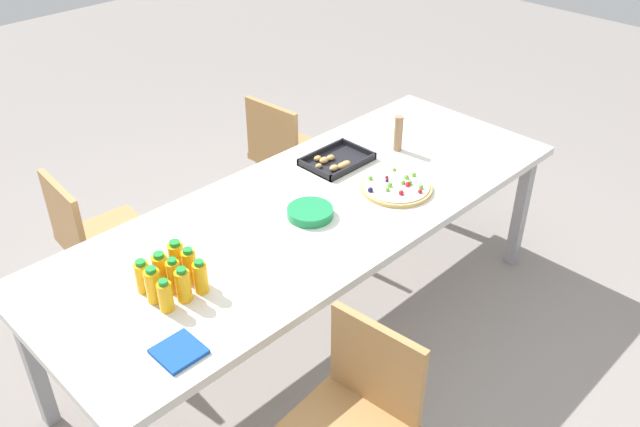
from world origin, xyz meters
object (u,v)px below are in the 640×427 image
Objects in this scene: juice_bottle_3 at (153,285)px; fruit_pizza at (396,187)px; juice_bottle_4 at (174,276)px; juice_bottle_8 at (177,258)px; plate_stack at (310,212)px; chair_near_left at (355,415)px; cardboard_tube at (398,133)px; napkin_stack at (179,351)px; juice_bottle_5 at (190,266)px; juice_bottle_6 at (143,277)px; juice_bottle_0 at (165,296)px; juice_bottle_2 at (201,277)px; juice_bottle_7 at (161,269)px; chair_far_right at (287,150)px; snack_tray at (336,161)px; juice_bottle_1 at (183,285)px; chair_far_left at (95,235)px; party_table at (313,217)px.

fruit_pizza is at bearing -5.64° from juice_bottle_3.
juice_bottle_8 is at bearing 50.02° from juice_bottle_4.
juice_bottle_4 is at bearing -179.44° from plate_stack.
chair_near_left is at bearing -69.17° from juice_bottle_3.
napkin_stack is at bearing -165.95° from cardboard_tube.
juice_bottle_8 is 1.39m from cardboard_tube.
juice_bottle_6 is at bearing 153.16° from juice_bottle_5.
chair_near_left is at bearing -145.40° from cardboard_tube.
juice_bottle_0 is 0.10m from juice_bottle_4.
juice_bottle_6 reaches higher than juice_bottle_0.
plate_stack is at bearing 6.82° from juice_bottle_2.
chair_far_right is at bearing 30.26° from juice_bottle_7.
snack_tray is at bearing 14.74° from juice_bottle_0.
chair_far_right is at bearing 34.62° from juice_bottle_1.
juice_bottle_7 is (-1.36, -0.79, 0.30)m from chair_far_right.
chair_far_right is 6.09× the size of juice_bottle_6.
juice_bottle_3 is 0.73× the size of plate_stack.
juice_bottle_0 is 0.15m from juice_bottle_2.
chair_far_right is 5.52× the size of juice_bottle_8.
fruit_pizza is (1.08, -0.19, -0.06)m from juice_bottle_8.
chair_far_left and chair_far_right have the same top height.
chair_near_left is 5.96× the size of juice_bottle_2.
juice_bottle_5 is (0.01, 0.08, 0.01)m from juice_bottle_2.
juice_bottle_8 reaches higher than chair_far_right.
juice_bottle_5 is 0.11m from juice_bottle_7.
napkin_stack is (-1.33, -0.16, -0.01)m from fruit_pizza.
juice_bottle_7 is (0.07, -0.01, -0.00)m from juice_bottle_6.
cardboard_tube is at bearing 8.33° from juice_bottle_2.
party_table is 19.22× the size of juice_bottle_7.
juice_bottle_8 is (0.15, -0.00, 0.01)m from juice_bottle_6.
fruit_pizza is 1.34m from napkin_stack.
juice_bottle_3 is 0.31m from napkin_stack.
juice_bottle_3 is 0.79m from plate_stack.
juice_bottle_4 is (0.01, 0.07, 0.00)m from juice_bottle_1.
plate_stack is at bearing 0.02° from juice_bottle_5.
fruit_pizza is (1.23, -0.12, -0.06)m from juice_bottle_3.
party_table is 3.10× the size of chair_near_left.
juice_bottle_4 is 0.11m from juice_bottle_8.
juice_bottle_6 reaches higher than snack_tray.
napkin_stack is 1.69m from cardboard_tube.
chair_near_left is 6.19× the size of juice_bottle_7.
juice_bottle_7 reaches higher than snack_tray.
juice_bottle_7 is 0.66× the size of plate_stack.
fruit_pizza is at bearing -23.67° from party_table.
juice_bottle_0 is 0.65× the size of plate_stack.
juice_bottle_1 is at bearing -116.60° from juice_bottle_8.
chair_far_right is 1.93m from napkin_stack.
juice_bottle_1 is 1.48m from cardboard_tube.
juice_bottle_5 is at bearing -0.34° from juice_bottle_3.
party_table is at bearing 3.80° from juice_bottle_5.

